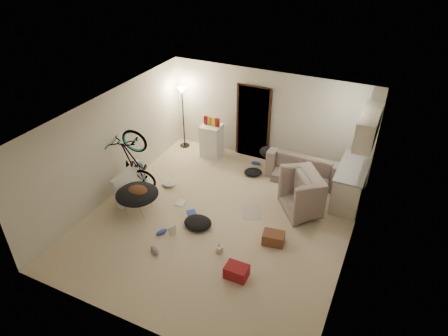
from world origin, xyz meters
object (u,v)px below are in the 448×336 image
at_px(kitchen_counter, 350,184).
at_px(drink_case_a, 273,238).
at_px(mini_fridge, 212,140).
at_px(saucer_chair, 138,197).
at_px(tv_box, 130,183).
at_px(floor_lamp, 183,105).
at_px(juicer, 219,248).
at_px(drink_case_b, 237,271).
at_px(sofa, 305,169).
at_px(bicycle, 136,174).
at_px(armchair, 316,196).

relative_size(kitchen_counter, drink_case_a, 3.43).
xyz_separation_m(mini_fridge, saucer_chair, (-0.31, -3.05, -0.05)).
xyz_separation_m(kitchen_counter, tv_box, (-4.73, -2.06, -0.08)).
bearing_deg(floor_lamp, juicer, -51.23).
bearing_deg(drink_case_b, tv_box, 158.80).
distance_m(sofa, drink_case_a, 2.63).
bearing_deg(bicycle, drink_case_a, -102.47).
xyz_separation_m(floor_lamp, drink_case_a, (3.73, -2.83, -1.18)).
relative_size(kitchen_counter, sofa, 0.80).
height_order(sofa, drink_case_b, sofa).
bearing_deg(mini_fridge, sofa, -5.54).
bearing_deg(sofa, drink_case_a, 92.88).
bearing_deg(armchair, floor_lamp, 35.95).
xyz_separation_m(sofa, tv_box, (-3.54, -2.51, 0.09)).
xyz_separation_m(drink_case_b, juicer, (-0.57, 0.44, -0.03)).
distance_m(floor_lamp, drink_case_a, 4.83).
height_order(armchair, tv_box, tv_box).
bearing_deg(drink_case_b, kitchen_counter, 66.70).
relative_size(tv_box, juicer, 4.83).
relative_size(sofa, saucer_chair, 1.97).
relative_size(floor_lamp, mini_fridge, 2.00).
height_order(sofa, tv_box, tv_box).
bearing_deg(sofa, saucer_chair, 45.27).
bearing_deg(armchair, drink_case_a, 125.99).
height_order(tv_box, drink_case_a, tv_box).
height_order(armchair, saucer_chair, armchair).
bearing_deg(tv_box, drink_case_b, -21.89).
bearing_deg(sofa, armchair, 117.26).
relative_size(saucer_chair, tv_box, 0.86).
bearing_deg(drink_case_a, sofa, 82.83).
bearing_deg(mini_fridge, kitchen_counter, -11.47).
bearing_deg(saucer_chair, tv_box, 140.55).
bearing_deg(bicycle, juicer, -118.17).
height_order(armchair, drink_case_a, armchair).
height_order(tv_box, drink_case_b, tv_box).
distance_m(floor_lamp, bicycle, 2.61).
bearing_deg(drink_case_a, floor_lamp, 133.74).
xyz_separation_m(kitchen_counter, mini_fridge, (-3.89, 0.55, 0.01)).
xyz_separation_m(sofa, drink_case_a, (0.09, -2.63, -0.15)).
relative_size(kitchen_counter, juicer, 6.59).
bearing_deg(bicycle, mini_fridge, -26.44).
distance_m(saucer_chair, juicer, 2.27).
relative_size(sofa, drink_case_b, 4.40).
distance_m(armchair, mini_fridge, 3.49).
bearing_deg(drink_case_a, armchair, 63.29).
bearing_deg(drink_case_b, sofa, 86.29).
height_order(floor_lamp, mini_fridge, floor_lamp).
bearing_deg(kitchen_counter, drink_case_a, -116.79).
xyz_separation_m(sofa, mini_fridge, (-2.70, 0.10, 0.18)).
bearing_deg(drink_case_a, juicer, -150.36).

